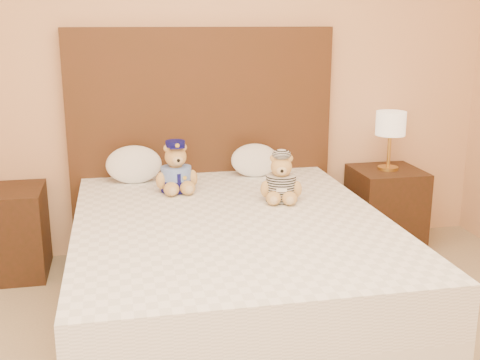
% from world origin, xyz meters
% --- Properties ---
extents(bed, '(1.60, 2.00, 0.55)m').
position_xyz_m(bed, '(0.00, 1.20, 0.28)').
color(bed, white).
rests_on(bed, ground).
extents(headboard, '(1.75, 0.08, 1.50)m').
position_xyz_m(headboard, '(0.00, 2.21, 0.75)').
color(headboard, '#472715').
rests_on(headboard, ground).
extents(nightstand_left, '(0.45, 0.45, 0.55)m').
position_xyz_m(nightstand_left, '(-1.25, 2.00, 0.28)').
color(nightstand_left, '#391D12').
rests_on(nightstand_left, ground).
extents(nightstand_right, '(0.45, 0.45, 0.55)m').
position_xyz_m(nightstand_right, '(1.25, 2.00, 0.28)').
color(nightstand_right, '#391D12').
rests_on(nightstand_right, ground).
extents(lamp, '(0.20, 0.20, 0.40)m').
position_xyz_m(lamp, '(1.25, 2.00, 0.85)').
color(lamp, gold).
rests_on(lamp, nightstand_right).
extents(teddy_police, '(0.29, 0.28, 0.31)m').
position_xyz_m(teddy_police, '(-0.23, 1.75, 0.70)').
color(teddy_police, '#BF844A').
rests_on(teddy_police, bed).
extents(teddy_prisoner, '(0.29, 0.28, 0.28)m').
position_xyz_m(teddy_prisoner, '(0.33, 1.44, 0.69)').
color(teddy_prisoner, '#BF844A').
rests_on(teddy_prisoner, bed).
extents(pillow_left, '(0.35, 0.23, 0.25)m').
position_xyz_m(pillow_left, '(-0.47, 2.03, 0.67)').
color(pillow_left, white).
rests_on(pillow_left, bed).
extents(pillow_right, '(0.32, 0.21, 0.23)m').
position_xyz_m(pillow_right, '(0.32, 2.03, 0.66)').
color(pillow_right, white).
rests_on(pillow_right, bed).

